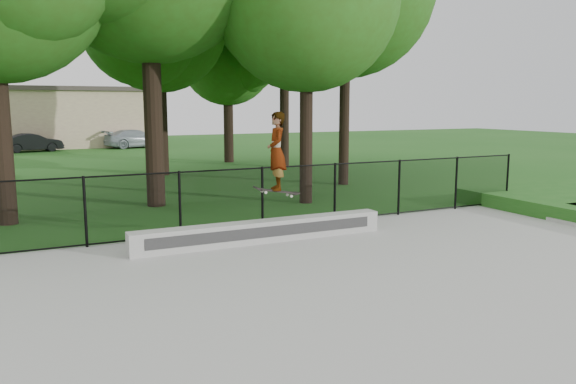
% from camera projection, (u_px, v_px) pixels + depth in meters
% --- Properties ---
extents(ground, '(100.00, 100.00, 0.00)m').
position_uv_depth(ground, '(422.00, 311.00, 8.23)').
color(ground, '#1F5818').
rests_on(ground, ground).
extents(concrete_slab, '(14.00, 12.00, 0.06)m').
position_uv_depth(concrete_slab, '(422.00, 309.00, 8.22)').
color(concrete_slab, '#A1A19C').
rests_on(concrete_slab, ground).
extents(grind_ledge, '(5.72, 0.40, 0.47)m').
position_uv_depth(grind_ledge, '(262.00, 231.00, 12.14)').
color(grind_ledge, '#B0B0AB').
rests_on(grind_ledge, concrete_slab).
extents(car_b, '(3.47, 1.90, 1.19)m').
position_uv_depth(car_b, '(33.00, 143.00, 36.46)').
color(car_b, black).
rests_on(car_b, ground).
extents(car_c, '(4.38, 2.60, 1.29)m').
position_uv_depth(car_c, '(136.00, 139.00, 39.98)').
color(car_c, '#929EA6').
rests_on(car_c, ground).
extents(skater_airborne, '(0.83, 0.69, 1.82)m').
position_uv_depth(skater_airborne, '(277.00, 153.00, 11.86)').
color(skater_airborne, black).
rests_on(skater_airborne, ground).
extents(chainlink_fence, '(16.06, 0.06, 1.50)m').
position_uv_depth(chainlink_fence, '(262.00, 198.00, 13.35)').
color(chainlink_fence, black).
rests_on(chainlink_fence, concrete_slab).
extents(distant_building, '(12.40, 6.40, 4.30)m').
position_uv_depth(distant_building, '(62.00, 117.00, 40.81)').
color(distant_building, beige).
rests_on(distant_building, ground).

